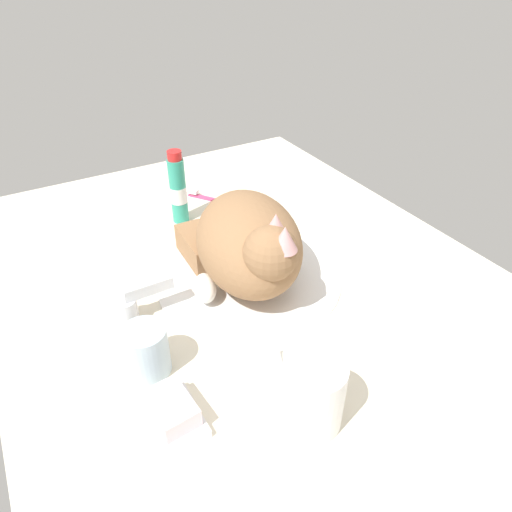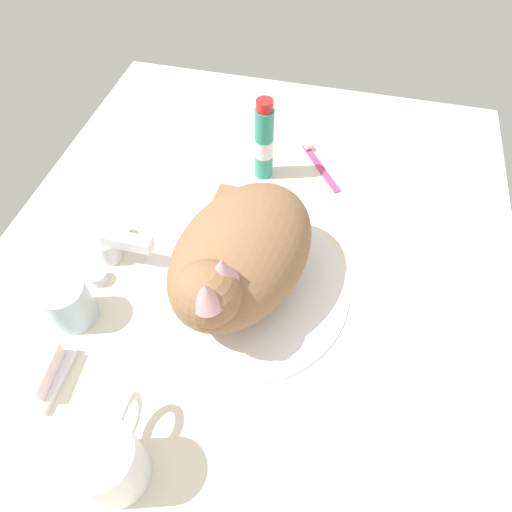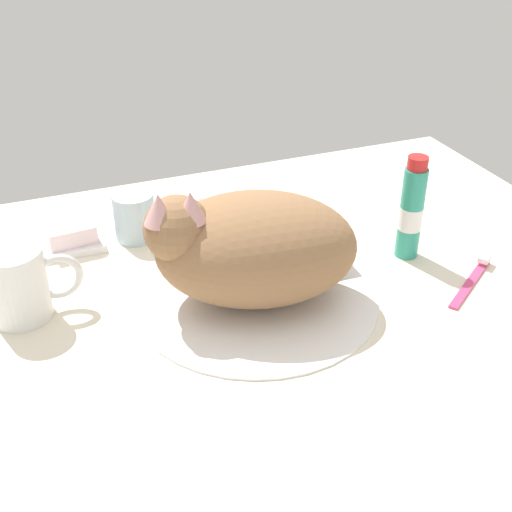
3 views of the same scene
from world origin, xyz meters
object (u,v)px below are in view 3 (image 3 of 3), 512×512
toothbrush (473,278)px  soap_bar (71,233)px  rinse_cup (134,216)px  coffee_mug (20,284)px  toothpaste_bottle (411,211)px  faucet (207,214)px  cat (250,246)px

toothbrush → soap_bar: bearing=149.6°
rinse_cup → toothbrush: 49.70cm
coffee_mug → toothpaste_bottle: toothpaste_bottle is taller
faucet → toothbrush: bearing=-43.2°
coffee_mug → toothpaste_bottle: (53.16, -4.85, 2.41)cm
faucet → soap_bar: (-20.52, 1.73, -0.12)cm
coffee_mug → rinse_cup: size_ratio=1.64×
coffee_mug → rinse_cup: (17.59, 14.65, -1.16)cm
coffee_mug → soap_bar: bearing=61.6°
coffee_mug → toothpaste_bottle: bearing=-5.2°
cat → toothbrush: cat is taller
cat → coffee_mug: size_ratio=2.48×
cat → toothpaste_bottle: (25.28, 2.09, -0.78)cm
cat → rinse_cup: size_ratio=4.06×
toothpaste_bottle → toothbrush: size_ratio=1.26×
toothbrush → coffee_mug: bearing=166.1°
toothbrush → faucet: bearing=136.8°
faucet → coffee_mug: (-28.59, -13.18, 2.14)cm
faucet → cat: cat is taller
rinse_cup → coffee_mug: bearing=-140.2°
cat → soap_bar: bearing=132.2°
cat → toothpaste_bottle: 25.38cm
toothpaste_bottle → cat: bearing=-175.3°
faucet → cat: 20.82cm
soap_bar → toothbrush: bearing=-30.4°
cat → coffee_mug: (-27.88, 6.94, -3.18)cm
toothpaste_bottle → soap_bar: bearing=156.4°
coffee_mug → toothpaste_bottle: 53.44cm
rinse_cup → soap_bar: 9.59cm
cat → toothbrush: 31.75cm
coffee_mug → soap_bar: 17.09cm
coffee_mug → toothbrush: coffee_mug is taller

